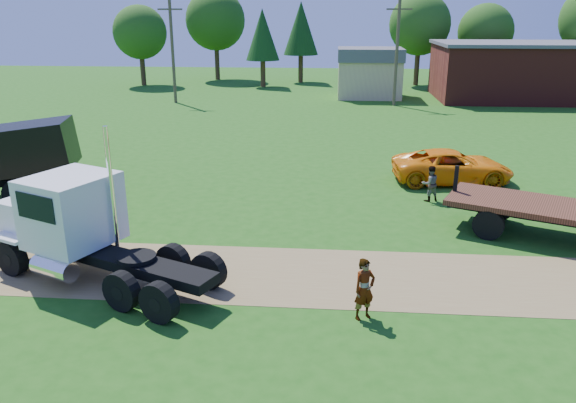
{
  "coord_description": "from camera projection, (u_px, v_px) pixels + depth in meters",
  "views": [
    {
      "loc": [
        0.72,
        -16.18,
        7.98
      ],
      "look_at": [
        -0.84,
        2.59,
        1.6
      ],
      "focal_mm": 35.0,
      "sensor_mm": 36.0,
      "label": 1
    }
  ],
  "objects": [
    {
      "name": "dirt_track",
      "position": [
        308.0,
        275.0,
        17.88
      ],
      "size": [
        120.0,
        4.2,
        0.01
      ],
      "primitive_type": "cube",
      "color": "brown",
      "rests_on": "ground"
    },
    {
      "name": "utility_poles",
      "position": [
        397.0,
        51.0,
        48.94
      ],
      "size": [
        42.2,
        0.28,
        9.0
      ],
      "color": "brown",
      "rests_on": "ground"
    },
    {
      "name": "white_semi_tractor",
      "position": [
        75.0,
        226.0,
        17.54
      ],
      "size": [
        7.98,
        5.35,
        4.79
      ],
      "rotation": [
        0.0,
        0.0,
        -0.41
      ],
      "color": "black",
      "rests_on": "ground"
    },
    {
      "name": "ground",
      "position": [
        308.0,
        276.0,
        17.89
      ],
      "size": [
        140.0,
        140.0,
        0.0
      ],
      "primitive_type": "plane",
      "color": "#1B5111",
      "rests_on": "ground"
    },
    {
      "name": "brick_building",
      "position": [
        518.0,
        71.0,
        53.37
      ],
      "size": [
        15.4,
        10.4,
        5.3
      ],
      "color": "maroon",
      "rests_on": "ground"
    },
    {
      "name": "tree_row",
      "position": [
        370.0,
        25.0,
        62.48
      ],
      "size": [
        55.34,
        14.15,
        10.97
      ],
      "color": "#362816",
      "rests_on": "ground"
    },
    {
      "name": "spectator_a",
      "position": [
        364.0,
        289.0,
        15.14
      ],
      "size": [
        0.76,
        0.7,
        1.75
      ],
      "primitive_type": "imported",
      "rotation": [
        0.0,
        0.0,
        0.56
      ],
      "color": "#999999",
      "rests_on": "ground"
    },
    {
      "name": "tan_shed",
      "position": [
        369.0,
        72.0,
        54.55
      ],
      "size": [
        6.2,
        5.4,
        4.7
      ],
      "color": "tan",
      "rests_on": "ground"
    },
    {
      "name": "spectator_b",
      "position": [
        430.0,
        184.0,
        24.72
      ],
      "size": [
        0.94,
        0.83,
        1.6
      ],
      "primitive_type": "imported",
      "rotation": [
        0.0,
        0.0,
        3.49
      ],
      "color": "#999999",
      "rests_on": "ground"
    },
    {
      "name": "orange_pickup",
      "position": [
        452.0,
        166.0,
        27.46
      ],
      "size": [
        5.95,
        3.11,
        1.6
      ],
      "primitive_type": "imported",
      "rotation": [
        0.0,
        0.0,
        1.65
      ],
      "color": "orange",
      "rests_on": "ground"
    }
  ]
}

